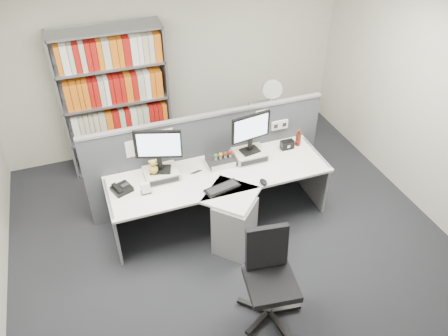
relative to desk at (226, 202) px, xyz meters
name	(u,v)px	position (x,y,z in m)	size (l,w,h in m)	color
ground	(244,266)	(0.00, -0.60, -0.46)	(5.50, 5.50, 0.00)	#24262B
room_shell	(249,132)	(0.00, -0.60, 1.33)	(5.04, 5.54, 2.72)	beige
partition	(208,158)	(0.00, 0.65, 0.19)	(3.00, 0.08, 1.27)	#43464B
desk	(226,202)	(0.00, 0.00, 0.00)	(2.60, 1.20, 0.72)	white
monitor_riser_left	(161,174)	(-0.65, 0.38, 0.31)	(0.38, 0.31, 0.10)	#BFB99E
monitor_riser_right	(250,155)	(0.45, 0.38, 0.31)	(0.38, 0.31, 0.10)	#BFB99E
monitor_left	(158,147)	(-0.65, 0.38, 0.68)	(0.51, 0.23, 0.53)	black
monitor_right	(251,130)	(0.45, 0.38, 0.67)	(0.50, 0.19, 0.51)	black
desktop_pc	(220,161)	(0.08, 0.40, 0.30)	(0.30, 0.27, 0.08)	black
figurines	(223,155)	(0.11, 0.39, 0.40)	(0.23, 0.05, 0.09)	#BFB99E
keyboard	(222,188)	(-0.06, -0.06, 0.28)	(0.43, 0.23, 0.03)	black
mouse	(263,182)	(0.41, -0.12, 0.29)	(0.08, 0.12, 0.05)	black
desk_phone	(121,189)	(-1.12, 0.29, 0.30)	(0.25, 0.24, 0.09)	black
desk_calendar	(146,189)	(-0.87, 0.17, 0.32)	(0.11, 0.08, 0.13)	black
plush_toy	(153,168)	(-0.73, 0.36, 0.44)	(0.11, 0.11, 0.19)	#A99238
speaker	(287,145)	(0.97, 0.42, 0.32)	(0.16, 0.09, 0.11)	black
cola_bottle	(298,139)	(1.13, 0.44, 0.35)	(0.07, 0.07, 0.22)	#3F190A
shelving_unit	(116,103)	(-0.90, 1.85, 0.52)	(1.41, 0.40, 2.00)	gray
filing_cabinet	(269,130)	(1.20, 1.40, -0.11)	(0.45, 0.61, 0.70)	gray
desk_fan	(272,91)	(1.20, 1.40, 0.54)	(0.27, 0.18, 0.47)	white
office_chair	(269,274)	(0.01, -1.19, 0.07)	(0.65, 0.65, 0.99)	silver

